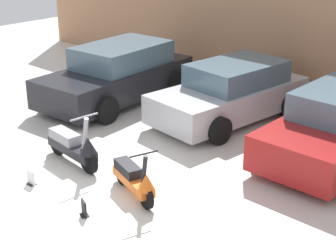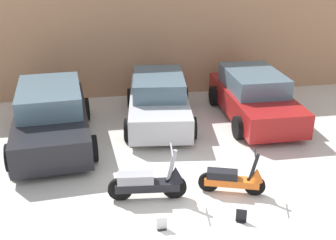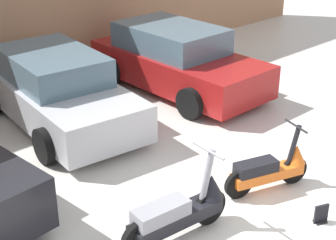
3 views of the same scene
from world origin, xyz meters
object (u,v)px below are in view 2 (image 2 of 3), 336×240
(scooter_front_left, at_px, (151,182))
(car_rear_left, at_px, (51,116))
(car_rear_center, at_px, (159,100))
(scooter_front_right, at_px, (235,179))
(car_rear_right, at_px, (254,97))
(placard_near_right_scooter, at_px, (241,216))
(placard_near_left_scooter, at_px, (162,224))

(scooter_front_left, xyz_separation_m, car_rear_left, (-2.15, 3.07, 0.29))
(car_rear_left, relative_size, car_rear_center, 1.07)
(scooter_front_right, distance_m, car_rear_center, 4.14)
(scooter_front_left, distance_m, car_rear_left, 3.76)
(scooter_front_right, distance_m, car_rear_right, 4.19)
(scooter_front_right, bearing_deg, car_rear_right, 83.16)
(scooter_front_left, xyz_separation_m, car_rear_center, (0.73, 3.93, 0.24))
(scooter_front_left, bearing_deg, car_rear_right, 52.40)
(scooter_front_left, relative_size, scooter_front_right, 1.19)
(scooter_front_right, xyz_separation_m, car_rear_right, (1.76, 3.79, 0.31))
(placard_near_right_scooter, bearing_deg, scooter_front_left, 146.42)
(scooter_front_right, xyz_separation_m, placard_near_left_scooter, (-1.64, -0.92, -0.22))
(scooter_front_right, height_order, placard_near_right_scooter, scooter_front_right)
(car_rear_left, bearing_deg, scooter_front_right, 46.13)
(placard_near_right_scooter, bearing_deg, placard_near_left_scooter, 179.33)
(scooter_front_right, bearing_deg, placard_near_right_scooter, -81.79)
(scooter_front_left, distance_m, car_rear_right, 5.09)
(car_rear_center, xyz_separation_m, car_rear_right, (2.74, -0.22, 0.02))
(scooter_front_left, relative_size, car_rear_left, 0.37)
(car_rear_right, relative_size, placard_near_right_scooter, 15.22)
(placard_near_left_scooter, bearing_deg, car_rear_right, 54.20)
(scooter_front_right, distance_m, car_rear_left, 4.98)
(scooter_front_left, distance_m, car_rear_center, 4.01)
(scooter_front_right, xyz_separation_m, placard_near_right_scooter, (-0.16, -0.94, -0.22))
(scooter_front_left, height_order, scooter_front_right, scooter_front_left)
(car_rear_center, bearing_deg, car_rear_right, 91.87)
(car_rear_right, height_order, placard_near_right_scooter, car_rear_right)
(car_rear_left, xyz_separation_m, placard_near_left_scooter, (2.21, -4.07, -0.56))
(car_rear_left, distance_m, placard_near_right_scooter, 5.53)
(scooter_front_right, bearing_deg, car_rear_center, 121.75)
(scooter_front_right, bearing_deg, scooter_front_left, -164.61)
(car_rear_right, bearing_deg, placard_near_left_scooter, -35.69)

